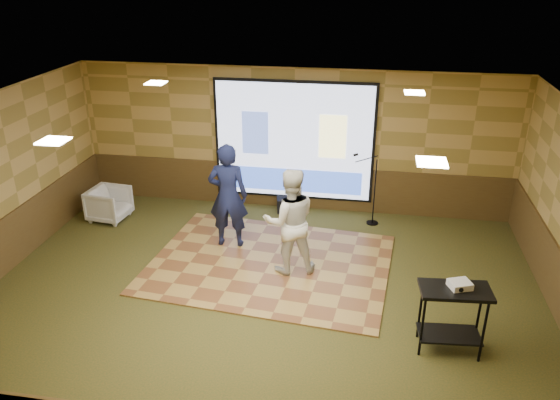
% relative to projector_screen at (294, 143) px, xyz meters
% --- Properties ---
extents(ground, '(9.00, 9.00, 0.00)m').
position_rel_projector_screen_xyz_m(ground, '(0.00, -3.44, -1.47)').
color(ground, '#2A3819').
rests_on(ground, ground).
extents(room_shell, '(9.04, 7.04, 3.02)m').
position_rel_projector_screen_xyz_m(room_shell, '(0.00, -3.44, 0.62)').
color(room_shell, tan).
rests_on(room_shell, ground).
extents(wainscot_back, '(9.00, 0.04, 0.95)m').
position_rel_projector_screen_xyz_m(wainscot_back, '(0.00, 0.04, -1.00)').
color(wainscot_back, '#4C3419').
rests_on(wainscot_back, ground).
extents(wainscot_left, '(0.04, 7.00, 0.95)m').
position_rel_projector_screen_xyz_m(wainscot_left, '(-4.48, -3.44, -1.00)').
color(wainscot_left, '#4C3419').
rests_on(wainscot_left, ground).
extents(projector_screen, '(3.32, 0.06, 2.52)m').
position_rel_projector_screen_xyz_m(projector_screen, '(0.00, 0.00, 0.00)').
color(projector_screen, black).
rests_on(projector_screen, room_shell).
extents(downlight_nw, '(0.32, 0.32, 0.02)m').
position_rel_projector_screen_xyz_m(downlight_nw, '(-2.20, -1.64, 1.50)').
color(downlight_nw, '#FFEDBF').
rests_on(downlight_nw, room_shell).
extents(downlight_ne, '(0.32, 0.32, 0.02)m').
position_rel_projector_screen_xyz_m(downlight_ne, '(2.20, -1.64, 1.50)').
color(downlight_ne, '#FFEDBF').
rests_on(downlight_ne, room_shell).
extents(downlight_sw, '(0.32, 0.32, 0.02)m').
position_rel_projector_screen_xyz_m(downlight_sw, '(-2.20, -4.94, 1.50)').
color(downlight_sw, '#FFEDBF').
rests_on(downlight_sw, room_shell).
extents(downlight_se, '(0.32, 0.32, 0.02)m').
position_rel_projector_screen_xyz_m(downlight_se, '(2.20, -4.94, 1.50)').
color(downlight_se, '#FFEDBF').
rests_on(downlight_se, room_shell).
extents(dance_floor, '(4.40, 3.51, 0.03)m').
position_rel_projector_screen_xyz_m(dance_floor, '(-0.06, -2.43, -1.46)').
color(dance_floor, '#A57E3C').
rests_on(dance_floor, ground).
extents(player_left, '(0.76, 0.53, 1.97)m').
position_rel_projector_screen_xyz_m(player_left, '(-0.93, -1.86, -0.46)').
color(player_left, '#151C44').
rests_on(player_left, dance_floor).
extents(player_right, '(1.07, 0.94, 1.86)m').
position_rel_projector_screen_xyz_m(player_right, '(0.32, -2.59, -0.52)').
color(player_right, silver).
rests_on(player_right, dance_floor).
extents(av_table, '(0.93, 0.49, 0.98)m').
position_rel_projector_screen_xyz_m(av_table, '(2.79, -4.25, -0.79)').
color(av_table, black).
rests_on(av_table, ground).
extents(projector, '(0.34, 0.32, 0.09)m').
position_rel_projector_screen_xyz_m(projector, '(2.84, -4.21, -0.45)').
color(projector, white).
rests_on(projector, av_table).
extents(mic_stand, '(0.59, 0.24, 1.49)m').
position_rel_projector_screen_xyz_m(mic_stand, '(1.65, -0.49, -0.98)').
color(mic_stand, black).
rests_on(mic_stand, ground).
extents(banquet_chair, '(0.82, 0.80, 0.68)m').
position_rel_projector_screen_xyz_m(banquet_chair, '(-3.64, -1.19, -1.14)').
color(banquet_chair, gray).
rests_on(banquet_chair, ground).
extents(duffel_bag, '(0.54, 0.42, 0.30)m').
position_rel_projector_screen_xyz_m(duffel_bag, '(-0.07, -0.19, -1.32)').
color(duffel_bag, black).
rests_on(duffel_bag, ground).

